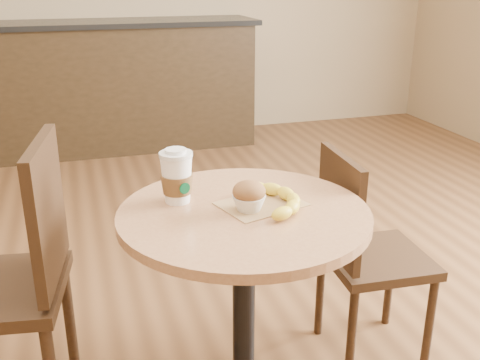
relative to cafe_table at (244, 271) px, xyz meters
The scene contains 8 objects.
cafe_table is the anchor object (origin of this frame).
chair_left 0.71m from the cafe_table, 161.49° to the left, with size 0.48×0.48×0.95m.
chair_right 0.56m from the cafe_table, 19.51° to the left, with size 0.38×0.38×0.82m.
service_counter 3.26m from the cafe_table, 91.38° to the left, with size 2.30×0.65×1.04m.
kraft_bag 0.21m from the cafe_table, 22.44° to the left, with size 0.24×0.18×0.00m, color #99754A.
coffee_cup 0.35m from the cafe_table, 144.89° to the left, with size 0.10×0.10×0.17m.
muffin 0.25m from the cafe_table, 32.32° to the right, with size 0.10×0.10×0.09m.
banana 0.25m from the cafe_table, ahead, with size 0.15×0.29×0.04m, color gold, non-canonical shape.
Camera 1 is at (-0.37, -1.52, 1.41)m, focal length 42.00 mm.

